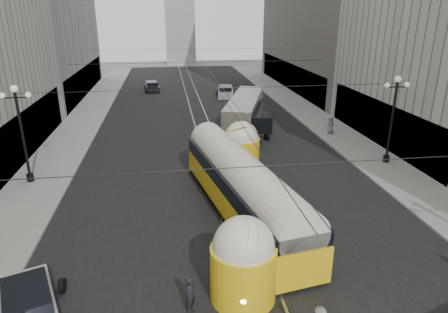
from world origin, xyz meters
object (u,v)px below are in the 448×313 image
object	(u,v)px
streetcar	(242,186)
city_bus	(245,111)
pedestrian_sidewalk_right	(331,125)
sedan_silver	(29,307)
pedestrian_crossing_a	(191,295)

from	to	relation	value
streetcar	city_bus	bearing A→B (deg)	78.49
streetcar	pedestrian_sidewalk_right	xyz separation A→B (m)	(10.91, 13.91, -0.81)
pedestrian_sidewalk_right	sedan_silver	bearing A→B (deg)	29.60
sedan_silver	pedestrian_sidewalk_right	distance (m)	28.96
streetcar	city_bus	size ratio (longest dim) A/B	1.31
streetcar	pedestrian_crossing_a	distance (m)	8.11
pedestrian_crossing_a	city_bus	bearing A→B (deg)	14.93
streetcar	pedestrian_sidewalk_right	size ratio (longest dim) A/B	10.17
pedestrian_sidewalk_right	pedestrian_crossing_a	bearing A→B (deg)	39.85
city_bus	sedan_silver	distance (m)	27.27
city_bus	pedestrian_sidewalk_right	world-z (taller)	city_bus
streetcar	pedestrian_sidewalk_right	distance (m)	17.70
city_bus	pedestrian_sidewalk_right	distance (m)	8.13
pedestrian_sidewalk_right	city_bus	bearing A→B (deg)	-40.26
streetcar	pedestrian_sidewalk_right	bearing A→B (deg)	51.90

